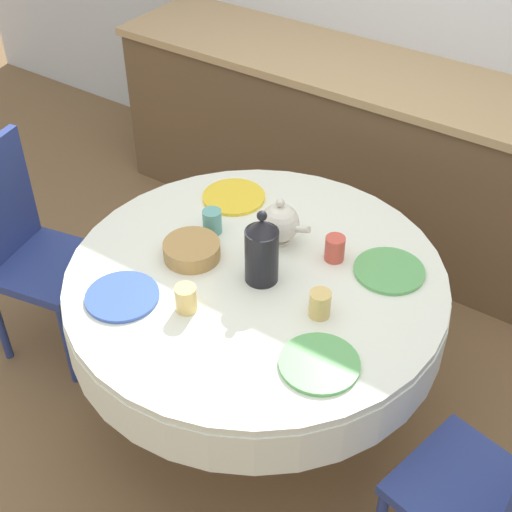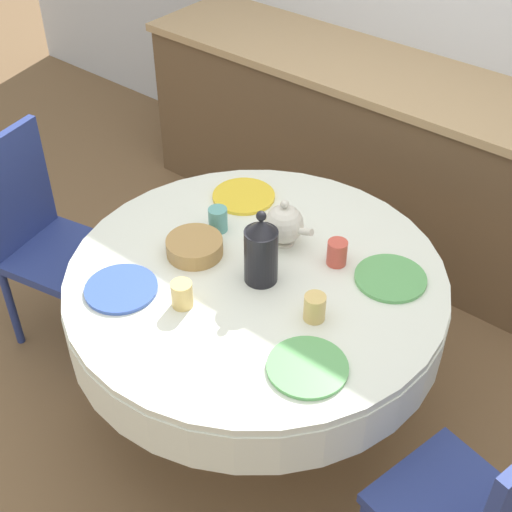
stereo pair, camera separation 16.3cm
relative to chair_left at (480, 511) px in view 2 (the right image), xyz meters
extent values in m
plane|color=brown|center=(-1.01, 0.23, -0.54)|extent=(12.00, 12.00, 0.00)
cube|color=brown|center=(-1.01, 1.60, -0.10)|extent=(3.20, 0.60, 0.88)
cube|color=tan|center=(-1.01, 1.60, 0.36)|extent=(3.24, 0.64, 0.04)
cylinder|color=brown|center=(-1.01, 0.23, -0.52)|extent=(0.44, 0.44, 0.04)
cylinder|color=brown|center=(-1.01, 0.23, -0.26)|extent=(0.11, 0.11, 0.48)
cylinder|color=silver|center=(-1.01, 0.23, 0.07)|extent=(1.37, 1.37, 0.18)
cylinder|color=silver|center=(-1.01, 0.23, 0.17)|extent=(1.36, 1.36, 0.03)
cube|color=navy|center=(-0.08, 0.02, -0.09)|extent=(0.48, 0.48, 0.04)
cylinder|color=navy|center=(-0.21, 0.23, -0.33)|extent=(0.04, 0.04, 0.43)
cube|color=navy|center=(-1.94, 0.04, -0.09)|extent=(0.47, 0.47, 0.04)
cube|color=navy|center=(-2.12, 0.00, 0.19)|extent=(0.11, 0.38, 0.51)
cylinder|color=navy|center=(-1.80, 0.25, -0.33)|extent=(0.04, 0.04, 0.43)
cylinder|color=navy|center=(-1.73, -0.10, -0.33)|extent=(0.04, 0.04, 0.43)
cylinder|color=navy|center=(-2.15, 0.18, -0.33)|extent=(0.04, 0.04, 0.43)
cylinder|color=navy|center=(-2.08, -0.17, -0.33)|extent=(0.04, 0.04, 0.43)
cylinder|color=#3856AD|center=(-1.31, -0.13, 0.20)|extent=(0.25, 0.25, 0.01)
cylinder|color=#DBB766|center=(-1.10, -0.05, 0.24)|extent=(0.07, 0.07, 0.10)
cylinder|color=#5BA85B|center=(-0.60, -0.02, 0.20)|extent=(0.25, 0.25, 0.01)
cylinder|color=#DBB766|center=(-0.72, 0.17, 0.24)|extent=(0.07, 0.07, 0.10)
cylinder|color=yellow|center=(-1.34, 0.56, 0.20)|extent=(0.25, 0.25, 0.01)
cylinder|color=#5BA39E|center=(-1.28, 0.34, 0.24)|extent=(0.07, 0.07, 0.10)
cylinder|color=#5BA85B|center=(-0.62, 0.50, 0.20)|extent=(0.25, 0.25, 0.01)
cylinder|color=#CC4C3D|center=(-0.82, 0.46, 0.24)|extent=(0.07, 0.07, 0.10)
cylinder|color=black|center=(-0.97, 0.22, 0.29)|extent=(0.12, 0.12, 0.21)
cone|color=black|center=(-0.97, 0.22, 0.42)|extent=(0.11, 0.11, 0.05)
sphere|color=black|center=(-0.97, 0.22, 0.46)|extent=(0.04, 0.04, 0.04)
cylinder|color=silver|center=(-1.04, 0.43, 0.20)|extent=(0.08, 0.08, 0.01)
sphere|color=silver|center=(-1.04, 0.43, 0.28)|extent=(0.15, 0.15, 0.15)
cylinder|color=silver|center=(-0.95, 0.43, 0.28)|extent=(0.08, 0.03, 0.05)
sphere|color=silver|center=(-1.04, 0.43, 0.36)|extent=(0.03, 0.03, 0.03)
cylinder|color=#AD844C|center=(-1.25, 0.17, 0.22)|extent=(0.21, 0.21, 0.06)
camera|label=1|loc=(0.07, -1.35, 1.84)|focal=50.00mm
camera|label=2|loc=(0.20, -1.25, 1.84)|focal=50.00mm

